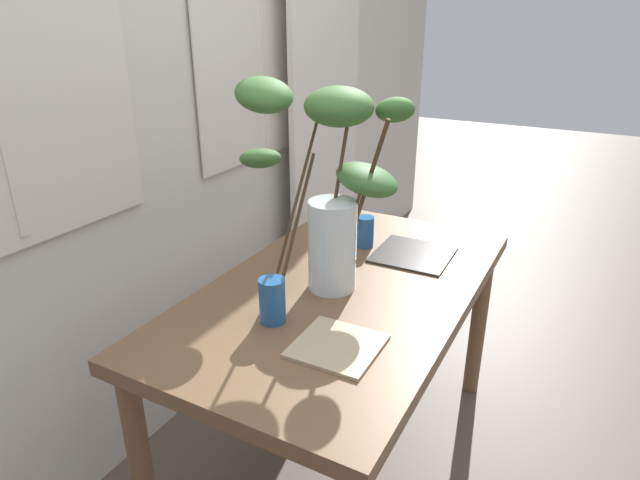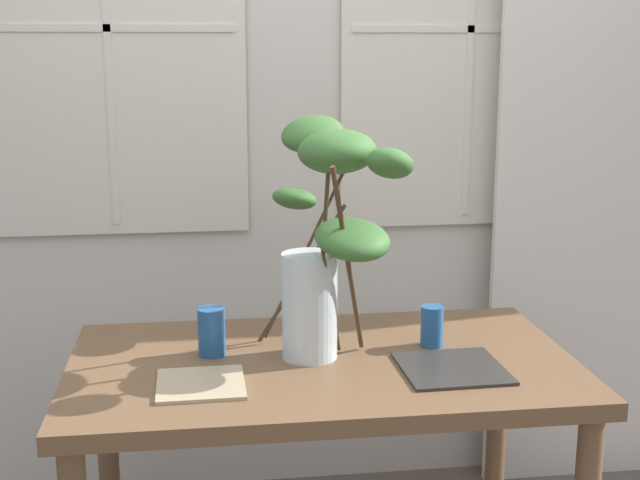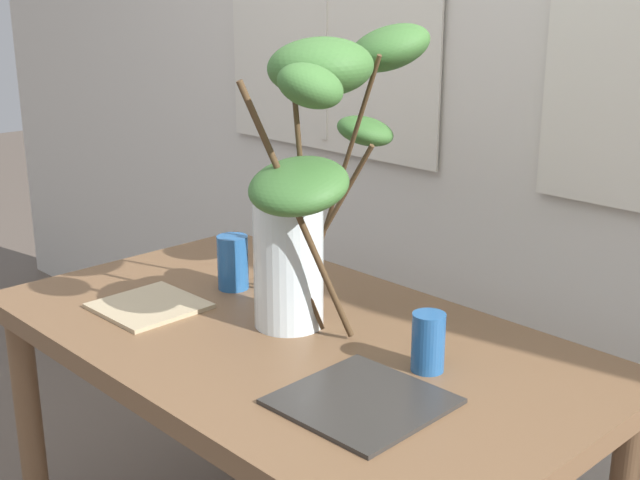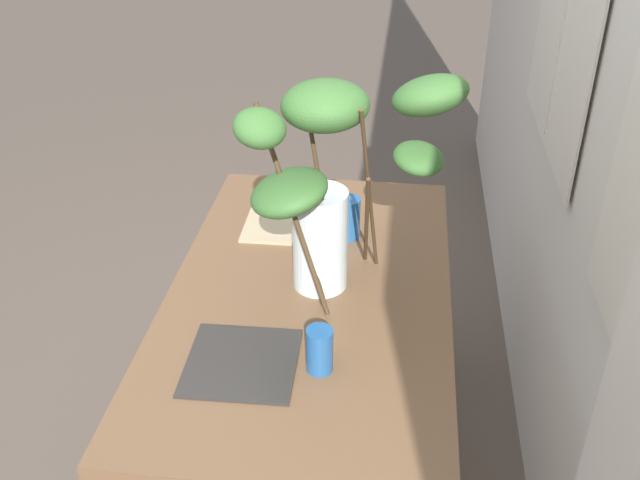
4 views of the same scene
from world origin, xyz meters
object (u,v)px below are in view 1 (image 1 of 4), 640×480
object	(u,v)px
plate_square_left	(337,346)
plate_square_right	(413,254)
drinking_glass_blue_left	(272,301)
vase_with_branches	(329,175)
drinking_glass_blue_right	(365,232)
dining_table	(343,309)

from	to	relation	value
plate_square_left	plate_square_right	distance (m)	0.67
plate_square_left	drinking_glass_blue_left	bearing A→B (deg)	81.97
plate_square_left	vase_with_branches	bearing A→B (deg)	30.88
drinking_glass_blue_right	plate_square_right	distance (m)	0.20
dining_table	drinking_glass_blue_left	world-z (taller)	drinking_glass_blue_left
drinking_glass_blue_left	plate_square_right	bearing A→B (deg)	-17.82
plate_square_left	plate_square_right	xyz separation A→B (m)	(0.66, 0.02, -0.00)
drinking_glass_blue_right	plate_square_right	world-z (taller)	drinking_glass_blue_right
dining_table	plate_square_left	world-z (taller)	plate_square_left
dining_table	plate_square_right	xyz separation A→B (m)	(0.33, -0.12, 0.09)
vase_with_branches	drinking_glass_blue_left	distance (m)	0.43
vase_with_branches	plate_square_left	bearing A→B (deg)	-149.12
dining_table	drinking_glass_blue_right	bearing A→B (deg)	11.87
vase_with_branches	plate_square_left	world-z (taller)	vase_with_branches
dining_table	vase_with_branches	distance (m)	0.46
drinking_glass_blue_right	drinking_glass_blue_left	bearing A→B (deg)	178.97
drinking_glass_blue_right	dining_table	bearing A→B (deg)	-168.13
vase_with_branches	drinking_glass_blue_right	size ratio (longest dim) A/B	5.68
dining_table	plate_square_left	xyz separation A→B (m)	(-0.33, -0.15, 0.10)
drinking_glass_blue_right	plate_square_left	xyz separation A→B (m)	(-0.66, -0.21, -0.05)
plate_square_left	plate_square_right	world-z (taller)	plate_square_left
vase_with_branches	plate_square_right	bearing A→B (deg)	-30.65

